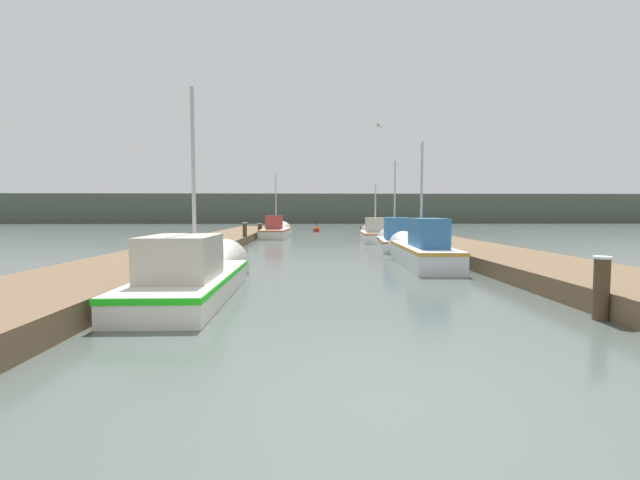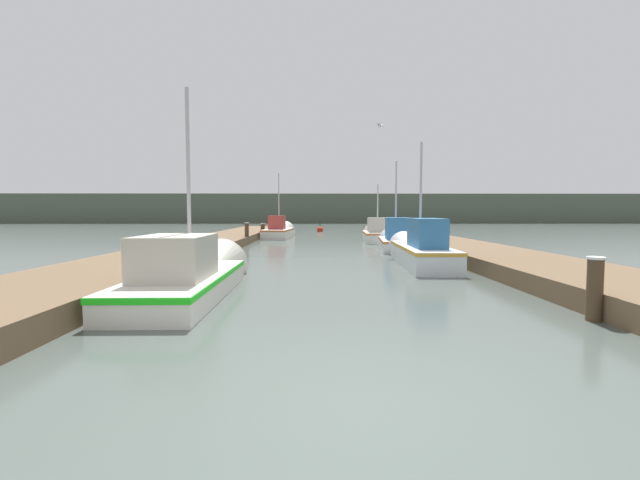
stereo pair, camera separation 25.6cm
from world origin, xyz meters
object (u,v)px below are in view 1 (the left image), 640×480
(fishing_boat_3, at_px, (375,234))
(seagull_lead, at_px, (379,126))
(mooring_piling_0, at_px, (601,288))
(mooring_piling_2, at_px, (434,243))
(fishing_boat_4, at_px, (277,231))
(fishing_boat_0, at_px, (199,274))
(fishing_boat_1, at_px, (420,249))
(mooring_piling_3, at_px, (260,231))
(mooring_piling_1, at_px, (245,233))
(fishing_boat_2, at_px, (394,239))
(channel_buoy, at_px, (316,230))

(fishing_boat_3, bearing_deg, seagull_lead, -94.51)
(mooring_piling_0, relative_size, mooring_piling_2, 1.00)
(fishing_boat_3, distance_m, mooring_piling_2, 8.46)
(fishing_boat_4, bearing_deg, mooring_piling_2, -57.07)
(fishing_boat_0, relative_size, fishing_boat_1, 0.96)
(fishing_boat_1, bearing_deg, mooring_piling_3, 118.34)
(fishing_boat_0, xyz_separation_m, mooring_piling_2, (7.39, 7.51, 0.12))
(fishing_boat_4, height_order, mooring_piling_1, fishing_boat_4)
(fishing_boat_2, relative_size, mooring_piling_3, 5.24)
(mooring_piling_2, distance_m, mooring_piling_3, 14.46)
(channel_buoy, bearing_deg, mooring_piling_3, -112.63)
(fishing_boat_3, distance_m, seagull_lead, 8.41)
(mooring_piling_1, xyz_separation_m, channel_buoy, (4.10, 15.31, -0.44))
(fishing_boat_0, distance_m, fishing_boat_3, 17.10)
(mooring_piling_3, xyz_separation_m, channel_buoy, (3.96, 9.49, -0.34))
(fishing_boat_4, bearing_deg, mooring_piling_1, -97.05)
(fishing_boat_4, bearing_deg, fishing_boat_2, -53.59)
(fishing_boat_0, bearing_deg, mooring_piling_3, 92.22)
(fishing_boat_3, xyz_separation_m, fishing_boat_4, (-6.10, 4.29, -0.01))
(fishing_boat_1, bearing_deg, fishing_boat_0, -138.73)
(mooring_piling_2, bearing_deg, fishing_boat_0, -134.54)
(seagull_lead, bearing_deg, fishing_boat_0, 176.37)
(fishing_boat_3, bearing_deg, fishing_boat_4, 147.85)
(fishing_boat_0, xyz_separation_m, seagull_lead, (5.43, 9.17, 5.01))
(mooring_piling_0, bearing_deg, channel_buoy, 97.28)
(fishing_boat_0, relative_size, fishing_boat_4, 0.99)
(fishing_boat_0, relative_size, fishing_boat_3, 1.27)
(mooring_piling_0, xyz_separation_m, seagull_lead, (-1.67, 11.79, 4.89))
(fishing_boat_0, distance_m, seagull_lead, 11.78)
(fishing_boat_0, xyz_separation_m, fishing_boat_1, (6.13, 4.92, 0.10))
(fishing_boat_0, height_order, seagull_lead, seagull_lead)
(fishing_boat_2, xyz_separation_m, seagull_lead, (-0.97, -1.49, 4.96))
(fishing_boat_0, relative_size, mooring_piling_3, 5.93)
(fishing_boat_1, distance_m, fishing_boat_2, 5.74)
(fishing_boat_3, height_order, fishing_boat_4, fishing_boat_4)
(seagull_lead, bearing_deg, mooring_piling_0, -144.93)
(fishing_boat_0, xyz_separation_m, channel_buoy, (3.08, 28.86, -0.24))
(fishing_boat_4, bearing_deg, fishing_boat_0, -87.21)
(fishing_boat_1, height_order, fishing_boat_4, fishing_boat_4)
(fishing_boat_2, distance_m, fishing_boat_3, 5.24)
(fishing_boat_4, xyz_separation_m, mooring_piling_1, (-1.22, -6.63, 0.17))
(fishing_boat_2, height_order, fishing_boat_4, fishing_boat_4)
(fishing_boat_3, xyz_separation_m, mooring_piling_1, (-7.33, -2.35, 0.15))
(fishing_boat_0, relative_size, mooring_piling_2, 5.72)
(mooring_piling_0, distance_m, mooring_piling_2, 10.13)
(fishing_boat_1, xyz_separation_m, mooring_piling_2, (1.26, 2.59, 0.02))
(mooring_piling_1, distance_m, mooring_piling_2, 10.35)
(fishing_boat_2, bearing_deg, fishing_boat_4, 128.76)
(mooring_piling_2, bearing_deg, mooring_piling_3, 124.87)
(mooring_piling_2, height_order, mooring_piling_3, mooring_piling_2)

